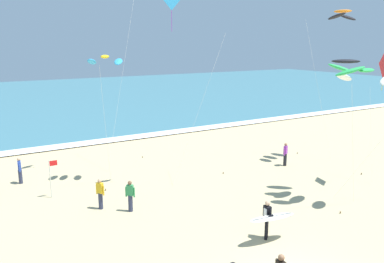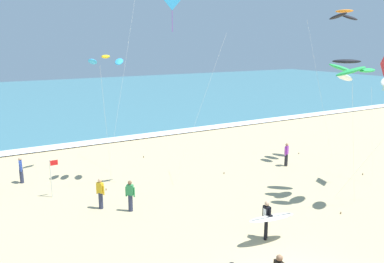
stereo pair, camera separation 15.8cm
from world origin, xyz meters
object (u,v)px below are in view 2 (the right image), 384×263
Objects in this scene: kite_arc_emerald_far at (366,76)px; bystander_green_top at (130,196)px; bystander_yellow_top at (100,193)px; lifeguard_flag at (52,175)px; surfer_trailing at (269,217)px; bystander_purple_top at (286,154)px; bystander_blue_top at (21,170)px; kite_arc_golden_distant at (106,60)px; kite_diamond_cobalt_close at (175,10)px; kite_arc_charcoal_mid at (346,67)px; kite_arc_amber_near at (344,15)px.

bystander_green_top is (-10.35, 4.98, -5.77)m from kite_arc_emerald_far.
lifeguard_flag reaches higher than bystander_yellow_top.
bystander_purple_top is (7.92, 7.33, -0.23)m from surfer_trailing.
bystander_green_top is 8.14m from bystander_blue_top.
bystander_yellow_top is (-5.07, 6.77, -0.23)m from surfer_trailing.
lifeguard_flag is (1.16, -3.19, 0.45)m from bystander_blue_top.
kite_diamond_cobalt_close is at bearing -41.75° from kite_arc_golden_distant.
kite_arc_charcoal_mid is 18.98m from bystander_blue_top.
lifeguard_flag is (-6.60, 1.77, -8.59)m from kite_diamond_cobalt_close.
kite_arc_emerald_far is 19.66m from bystander_blue_top.
bystander_yellow_top is at bearing 126.80° from surfer_trailing.
bystander_green_top is 11.92m from bystander_purple_top.
kite_arc_amber_near reaches higher than lifeguard_flag.
kite_arc_golden_distant is (-14.84, 3.93, -2.72)m from kite_arc_amber_near.
bystander_yellow_top is at bearing -177.55° from bystander_purple_top.
surfer_trailing is 1.38× the size of bystander_green_top.
bystander_blue_top is at bearing 120.14° from bystander_green_top.
kite_arc_emerald_far is 16.82m from lifeguard_flag.
surfer_trailing is 16.00m from kite_arc_amber_near.
kite_arc_emerald_far reaches higher than surfer_trailing.
lifeguard_flag reaches higher than surfer_trailing.
kite_arc_amber_near is 18.98m from bystander_yellow_top.
bystander_purple_top is (11.16, -3.18, -6.36)m from kite_arc_golden_distant.
kite_arc_emerald_far is at bearing -46.61° from kite_diamond_cobalt_close.
bystander_blue_top is at bearing 154.49° from kite_arc_golden_distant.
bystander_purple_top is (8.14, -0.49, -9.04)m from kite_diamond_cobalt_close.
bystander_green_top is at bearing -172.29° from bystander_purple_top.
kite_diamond_cobalt_close is (3.02, -2.69, 2.68)m from kite_arc_golden_distant.
kite_diamond_cobalt_close is 10.97m from lifeguard_flag.
bystander_green_top is at bearing -41.70° from bystander_yellow_top.
bystander_blue_top is (-14.15, 11.05, -6.15)m from kite_arc_charcoal_mid.
bystander_green_top is at bearing -97.77° from kite_arc_golden_distant.
kite_arc_amber_near is at bearing -5.98° from kite_diamond_cobalt_close.
kite_arc_golden_distant is 7.98m from bystander_green_top.
kite_arc_amber_near is 17.98m from bystander_green_top.
kite_arc_golden_distant is at bearing 134.82° from kite_arc_emerald_far.
kite_arc_emerald_far is 12.86m from bystander_green_top.
kite_arc_emerald_far is at bearing -39.79° from bystander_blue_top.
kite_arc_golden_distant reaches higher than bystander_blue_top.
kite_arc_golden_distant reaches higher than bystander_yellow_top.
lifeguard_flag is at bearing 165.00° from kite_diamond_cobalt_close.
kite_arc_golden_distant is 13.23m from bystander_purple_top.
kite_arc_emerald_far is 0.64× the size of kite_diamond_cobalt_close.
kite_arc_emerald_far is at bearing -73.30° from kite_arc_charcoal_mid.
kite_arc_charcoal_mid is 4.62× the size of bystander_purple_top.
bystander_yellow_top is (-4.84, -1.04, -9.04)m from kite_diamond_cobalt_close.
bystander_yellow_top is 12.99m from bystander_purple_top.
bystander_yellow_top is 0.76× the size of lifeguard_flag.
kite_arc_golden_distant is 4.71× the size of bystander_purple_top.
lifeguard_flag is (-14.74, 2.25, 0.45)m from bystander_purple_top.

